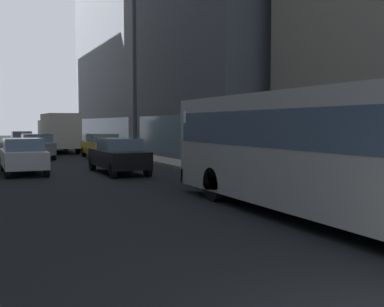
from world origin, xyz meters
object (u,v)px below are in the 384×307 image
car_red_coupe (21,140)px  car_grey_wagon (37,146)px  car_yellow_taxi (102,146)px  car_black_suv (118,155)px  box_truck (59,131)px  transit_bus (325,145)px  car_silver_sedan (23,156)px

car_red_coupe → car_grey_wagon: same height
car_yellow_taxi → car_black_suv: same height
car_black_suv → box_truck: box_truck is taller
transit_bus → car_yellow_taxi: bearing=90.0°
car_silver_sedan → transit_bus: bearing=-68.3°
car_grey_wagon → transit_bus: bearing=-80.3°
car_yellow_taxi → car_black_suv: bearing=-99.1°
car_black_suv → transit_bus: bearing=-82.6°
car_black_suv → box_truck: size_ratio=0.63×
transit_bus → car_yellow_taxi: size_ratio=2.59×
car_red_coupe → car_black_suv: same height
car_silver_sedan → car_yellow_taxi: size_ratio=1.03×
box_truck → car_grey_wagon: bearing=-109.7°
car_black_suv → car_grey_wagon: bearing=102.3°
transit_bus → car_grey_wagon: 23.75m
transit_bus → car_red_coupe: (-4.00, 35.17, -0.96)m
car_yellow_taxi → box_truck: 7.97m
car_red_coupe → car_black_suv: size_ratio=0.84×
transit_bus → box_truck: same height
car_yellow_taxi → car_red_coupe: bearing=107.3°
car_grey_wagon → car_black_suv: size_ratio=0.83×
car_yellow_taxi → car_black_suv: 10.09m
car_grey_wagon → car_black_suv: bearing=-77.7°
car_grey_wagon → box_truck: (2.40, 6.72, 0.85)m
transit_bus → car_silver_sedan: size_ratio=2.52×
transit_bus → car_red_coupe: transit_bus is taller
car_silver_sedan → car_black_suv: bearing=-22.6°
car_black_suv → car_yellow_taxi: bearing=80.9°
car_red_coupe → transit_bus: bearing=-83.5°
box_truck → car_silver_sedan: bearing=-104.0°
transit_bus → car_grey_wagon: size_ratio=2.93×
car_yellow_taxi → box_truck: bearing=101.7°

